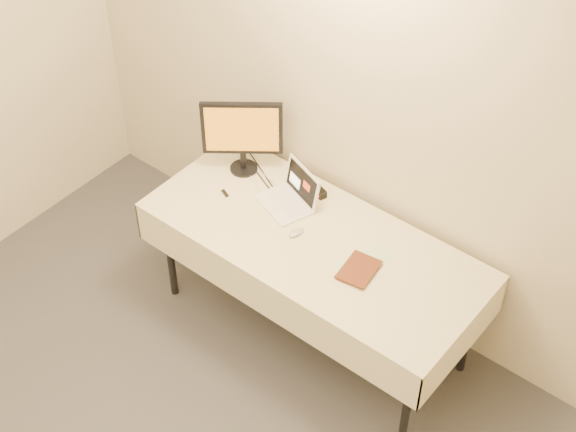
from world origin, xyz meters
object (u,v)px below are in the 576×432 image
Objects in this scene: monitor at (242,132)px; book at (345,250)px; table at (314,247)px; laptop at (291,196)px.

book is (0.90, -0.25, -0.16)m from monitor.
monitor is 0.94m from book.
monitor reaches higher than book.
table is at bearing 158.94° from book.
laptop is at bearing 151.74° from table.
monitor is at bearing 163.51° from table.
table is 8.40× the size of book.
monitor is at bearing 156.70° from book.
book is at bearing -53.52° from monitor.
laptop is 0.78× the size of monitor.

